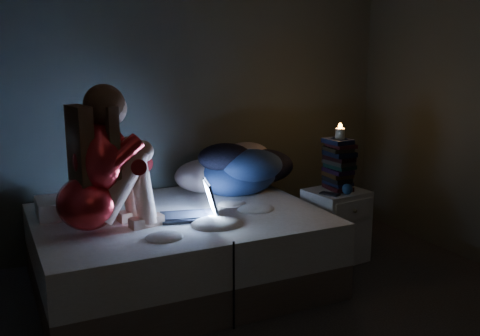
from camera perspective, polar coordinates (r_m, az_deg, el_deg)
wall_back at (r=4.41m, az=-5.79°, el=8.61°), size 3.60×0.02×2.60m
bed at (r=3.76m, az=-6.34°, el=-8.44°), size 1.85×1.39×0.51m
pillow at (r=3.78m, az=-17.40°, el=-3.81°), size 0.41×0.29×0.12m
woman at (r=3.28m, az=-15.91°, el=0.72°), size 0.61×0.46×0.88m
laptop at (r=3.53m, az=-5.48°, el=-3.29°), size 0.41×0.33×0.25m
clothes_pile at (r=4.15m, az=-0.46°, el=0.22°), size 0.68×0.55×0.41m
nightstand at (r=4.23m, az=9.93°, el=-5.90°), size 0.45×0.41×0.54m
book_stack at (r=4.16m, az=10.27°, el=0.14°), size 0.19×0.25×0.35m
candle at (r=4.12m, az=10.38°, el=3.04°), size 0.07×0.07×0.08m
phone at (r=4.03m, az=9.14°, el=-2.66°), size 0.12×0.16×0.01m
blue_orb at (r=4.03m, az=10.97°, el=-2.20°), size 0.08×0.08×0.08m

